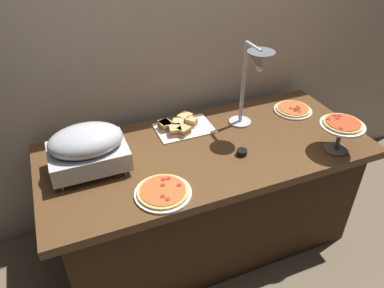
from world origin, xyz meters
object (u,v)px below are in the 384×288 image
(chafing_dish, at_px, (87,147))
(sauce_cup_near, at_px, (242,152))
(heat_lamp, at_px, (256,69))
(pizza_plate_raised_stand, at_px, (342,127))
(pizza_plate_front, at_px, (293,110))
(sandwich_platter, at_px, (179,126))
(pizza_plate_center, at_px, (163,192))

(chafing_dish, bearing_deg, sauce_cup_near, -12.92)
(heat_lamp, bearing_deg, pizza_plate_raised_stand, -43.17)
(chafing_dish, distance_m, pizza_plate_raised_stand, 1.37)
(pizza_plate_front, bearing_deg, heat_lamp, -163.31)
(pizza_plate_raised_stand, height_order, sauce_cup_near, pizza_plate_raised_stand)
(pizza_plate_raised_stand, xyz_separation_m, sauce_cup_near, (-0.52, 0.16, -0.13))
(chafing_dish, relative_size, sandwich_platter, 1.14)
(heat_lamp, xyz_separation_m, sandwich_platter, (-0.39, 0.19, -0.39))
(pizza_plate_front, height_order, pizza_plate_raised_stand, pizza_plate_raised_stand)
(heat_lamp, distance_m, sandwich_platter, 0.58)
(heat_lamp, bearing_deg, pizza_plate_front, 16.69)
(chafing_dish, xyz_separation_m, sandwich_platter, (0.57, 0.19, -0.12))
(pizza_plate_front, height_order, sauce_cup_near, sauce_cup_near)
(pizza_plate_raised_stand, relative_size, sauce_cup_near, 4.08)
(chafing_dish, relative_size, heat_lamp, 0.74)
(chafing_dish, distance_m, pizza_plate_front, 1.37)
(chafing_dish, xyz_separation_m, pizza_plate_raised_stand, (1.32, -0.34, 0.00))
(pizza_plate_center, height_order, sauce_cup_near, sauce_cup_near)
(chafing_dish, height_order, heat_lamp, heat_lamp)
(heat_lamp, relative_size, pizza_plate_raised_stand, 2.20)
(chafing_dish, relative_size, sauce_cup_near, 6.64)
(chafing_dish, xyz_separation_m, pizza_plate_front, (1.36, 0.12, -0.13))
(chafing_dish, height_order, pizza_plate_center, chafing_dish)
(heat_lamp, xyz_separation_m, sauce_cup_near, (-0.16, -0.18, -0.40))
(pizza_plate_front, relative_size, sauce_cup_near, 4.21)
(heat_lamp, relative_size, pizza_plate_front, 2.13)
(chafing_dish, distance_m, heat_lamp, 0.99)
(heat_lamp, height_order, pizza_plate_center, heat_lamp)
(chafing_dish, distance_m, sauce_cup_near, 0.83)
(sandwich_platter, bearing_deg, pizza_plate_raised_stand, -35.46)
(sandwich_platter, height_order, sauce_cup_near, sandwich_platter)
(pizza_plate_front, distance_m, pizza_plate_center, 1.15)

